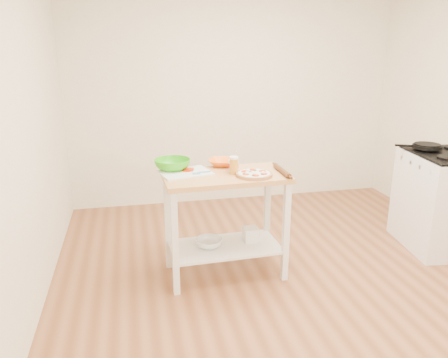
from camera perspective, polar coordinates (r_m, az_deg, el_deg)
room_shell at (r=3.29m, az=10.68°, el=7.05°), size 4.04×4.54×2.74m
prep_island at (r=3.64m, az=0.14°, el=-3.29°), size 1.03×0.58×0.90m
gas_stove at (r=4.72m, az=26.82°, el=-2.52°), size 0.77×0.87×1.11m
skillet at (r=4.64m, az=24.93°, el=3.87°), size 0.41×0.27×0.03m
pizza at (r=3.51m, az=3.96°, el=0.65°), size 0.29×0.29×0.05m
cutting_board at (r=3.59m, az=-5.15°, el=0.88°), size 0.46×0.38×0.04m
spatula at (r=3.55m, az=-3.05°, el=0.84°), size 0.15×0.05×0.01m
knife at (r=3.70m, az=-6.07°, el=1.45°), size 0.26×0.12×0.01m
orange_bowl at (r=3.80m, az=-0.24°, el=2.18°), size 0.30×0.30×0.06m
green_bowl at (r=3.69m, az=-6.74°, el=1.87°), size 0.38×0.38×0.09m
beer_pint at (r=3.55m, az=1.28°, el=1.82°), size 0.07×0.07×0.14m
yogurt_tub at (r=3.62m, az=1.25°, el=1.77°), size 0.08×0.08×0.18m
rolling_pin at (r=3.61m, az=7.59°, el=1.07°), size 0.04×0.35×0.04m
shelf_glass_bowl at (r=3.75m, az=-1.98°, el=-8.33°), size 0.27×0.27×0.07m
shelf_bin at (r=3.85m, az=3.50°, el=-7.23°), size 0.13×0.13×0.13m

